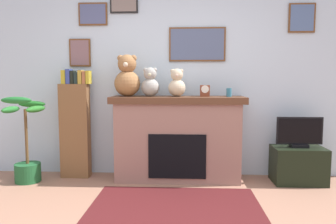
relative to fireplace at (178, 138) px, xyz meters
The scene contains 12 objects.
back_wall 0.84m from the fireplace, 116.35° to the left, with size 5.20×0.15×2.60m.
fireplace is the anchor object (origin of this frame).
bookshelf 1.32m from the fireplace, behind, with size 0.39×0.16×1.39m.
potted_plant 1.86m from the fireplace, behind, with size 0.46×0.46×1.06m.
tv_stand 1.51m from the fireplace, ahead, with size 0.61×0.40×0.44m, color black.
television 1.48m from the fireplace, ahead, with size 0.54×0.14×0.37m.
area_rug 1.05m from the fireplace, 90.00° to the right, with size 1.70×1.14×0.01m, color #4D1719.
candle_jar 0.85m from the fireplace, ahead, with size 0.06×0.06×0.10m, color teal.
mantel_clock 0.68m from the fireplace, ahead, with size 0.12×0.09×0.14m.
teddy_bear_tan 0.98m from the fireplace, behind, with size 0.32×0.32×0.52m.
teddy_bear_grey 0.76m from the fireplace, behind, with size 0.22×0.22×0.36m.
teddy_bear_brown 0.67m from the fireplace, 121.10° to the right, with size 0.21×0.21×0.34m.
Camera 1 is at (0.24, -2.31, 1.26)m, focal length 34.71 mm.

